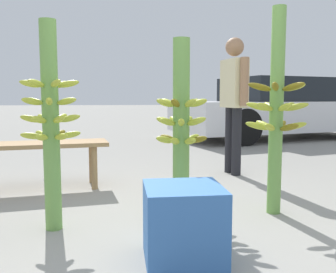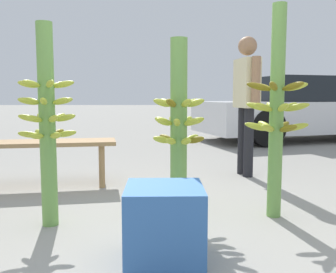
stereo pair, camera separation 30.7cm
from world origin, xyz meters
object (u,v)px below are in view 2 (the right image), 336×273
at_px(banana_stalk_left, 47,122).
at_px(banana_stalk_center, 179,126).
at_px(vendor_person, 246,93).
at_px(parked_car, 307,109).
at_px(produce_crate, 164,224).
at_px(market_bench, 36,147).
at_px(banana_stalk_right, 277,111).

height_order(banana_stalk_left, banana_stalk_center, banana_stalk_left).
bearing_deg(vendor_person, banana_stalk_left, 123.21).
bearing_deg(parked_car, vendor_person, 134.30).
distance_m(banana_stalk_left, vendor_person, 2.45).
distance_m(vendor_person, produce_crate, 2.59).
bearing_deg(banana_stalk_center, produce_crate, -98.07).
relative_size(banana_stalk_left, market_bench, 0.87).
xyz_separation_m(vendor_person, produce_crate, (-0.97, -2.28, -0.74)).
bearing_deg(banana_stalk_left, banana_stalk_center, 14.68).
bearing_deg(banana_stalk_right, banana_stalk_left, -174.46).
xyz_separation_m(market_bench, produce_crate, (1.27, -1.77, -0.19)).
xyz_separation_m(banana_stalk_center, market_bench, (-1.40, 0.91, -0.29)).
relative_size(banana_stalk_center, parked_car, 0.28).
bearing_deg(produce_crate, vendor_person, 66.97).
height_order(banana_stalk_left, parked_car, banana_stalk_left).
bearing_deg(banana_stalk_left, vendor_person, 43.22).
relative_size(banana_stalk_center, market_bench, 0.83).
bearing_deg(parked_car, banana_stalk_right, 141.09).
bearing_deg(banana_stalk_left, market_bench, 111.99).
distance_m(banana_stalk_center, vendor_person, 1.68).
relative_size(banana_stalk_right, parked_car, 0.33).
xyz_separation_m(banana_stalk_right, parked_car, (2.26, 5.13, -0.16)).
bearing_deg(banana_stalk_left, parked_car, 53.50).
relative_size(banana_stalk_left, banana_stalk_center, 1.05).
bearing_deg(banana_stalk_left, produce_crate, -37.11).
distance_m(banana_stalk_center, produce_crate, 0.99).
xyz_separation_m(banana_stalk_right, produce_crate, (-0.85, -0.77, -0.59)).
bearing_deg(vendor_person, banana_stalk_right, 165.38).
height_order(banana_stalk_center, parked_car, banana_stalk_center).
bearing_deg(banana_stalk_left, banana_stalk_right, 5.54).
bearing_deg(parked_car, banana_stalk_left, 128.36).
bearing_deg(vendor_person, parked_car, -40.57).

